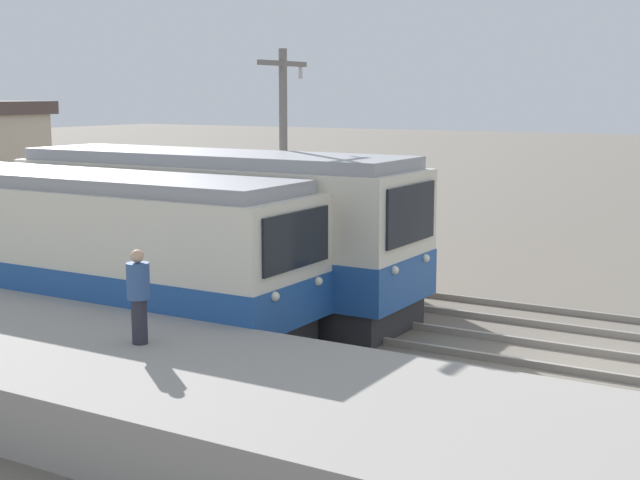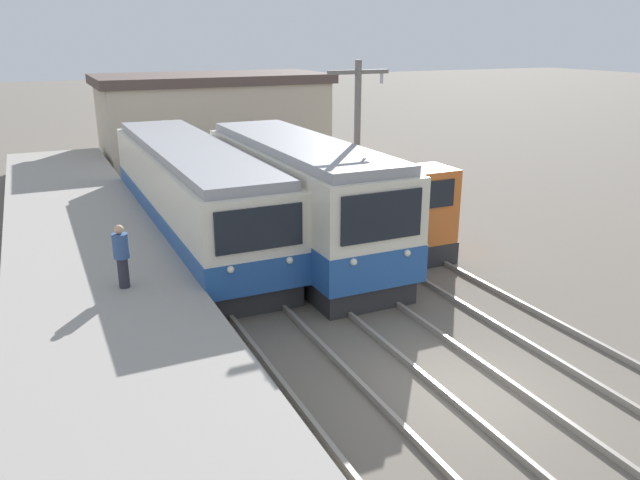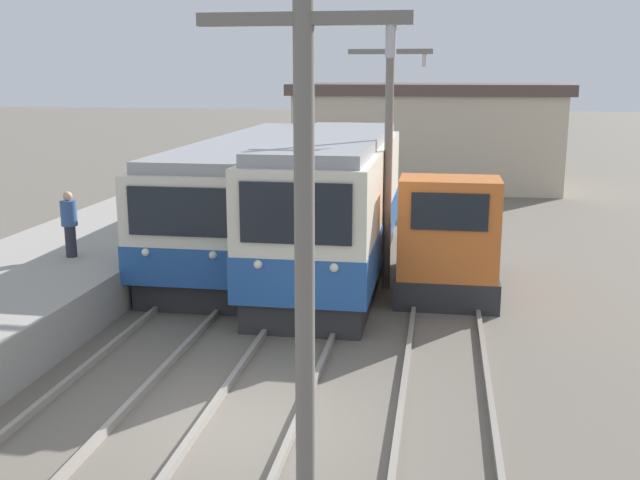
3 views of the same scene
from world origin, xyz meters
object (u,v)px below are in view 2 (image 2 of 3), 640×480
at_px(commuter_train_left, 192,198).
at_px(shunting_locomotive, 392,215).
at_px(commuter_train_center, 299,203).
at_px(catenary_mast_mid, 357,154).
at_px(person_on_platform, 121,254).

bearing_deg(commuter_train_left, shunting_locomotive, -31.11).
height_order(commuter_train_left, commuter_train_center, commuter_train_center).
relative_size(catenary_mast_mid, person_on_platform, 3.90).
height_order(catenary_mast_mid, person_on_platform, catenary_mast_mid).
xyz_separation_m(shunting_locomotive, catenary_mast_mid, (-1.49, -0.22, 2.19)).
distance_m(commuter_train_center, person_on_platform, 6.63).
distance_m(commuter_train_center, shunting_locomotive, 3.15).
xyz_separation_m(commuter_train_center, catenary_mast_mid, (1.51, -1.03, 1.65)).
xyz_separation_m(commuter_train_left, catenary_mast_mid, (4.31, -3.72, 1.80)).
relative_size(shunting_locomotive, catenary_mast_mid, 0.76).
height_order(commuter_train_left, catenary_mast_mid, catenary_mast_mid).
distance_m(catenary_mast_mid, person_on_platform, 7.83).
distance_m(commuter_train_left, catenary_mast_mid, 5.97).
xyz_separation_m(shunting_locomotive, person_on_platform, (-8.92, -2.18, 0.67)).
bearing_deg(shunting_locomotive, catenary_mast_mid, -171.49).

